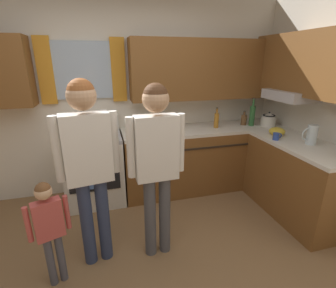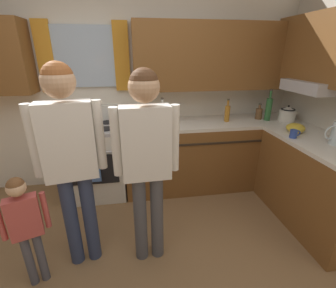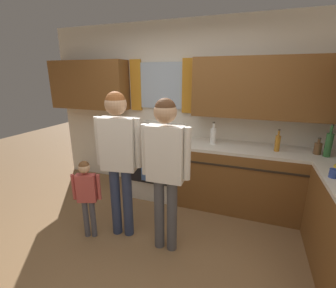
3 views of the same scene
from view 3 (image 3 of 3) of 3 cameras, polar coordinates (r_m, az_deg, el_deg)
The scene contains 12 objects.
ground_plane at distance 2.65m, azimuth -9.31°, elevation -27.46°, with size 12.00×12.00×0.00m, color olive.
back_wall_unit at distance 3.60m, azimuth 4.63°, elevation 10.44°, with size 4.60×0.42×2.60m.
kitchen_counter_run at distance 3.19m, azimuth 26.63°, elevation -11.07°, with size 2.27×1.87×0.90m.
stove_oven at distance 3.71m, azimuth -2.67°, elevation -5.12°, with size 0.71×0.67×1.10m.
bottle_oil_amber at distance 3.26m, azimuth 25.08°, elevation 0.25°, with size 0.06×0.06×0.29m.
bottle_milk_white at distance 3.32m, azimuth 10.93°, elevation 2.00°, with size 0.08×0.08×0.31m.
bottle_wine_green at distance 3.33m, azimuth 34.48°, elevation -0.07°, with size 0.08×0.08×0.39m.
bottle_squat_brown at distance 3.38m, azimuth 32.64°, elevation -0.84°, with size 0.08×0.08×0.21m.
mug_cobalt_blue at distance 2.71m, azimuth 35.37°, elevation -5.84°, with size 0.11×0.07×0.08m.
adult_holding_child at distance 2.59m, azimuth -11.95°, elevation -1.37°, with size 0.51×0.23×1.67m.
adult_in_plaid at distance 2.32m, azimuth -0.64°, elevation -3.86°, with size 0.51×0.22×1.63m.
small_child at distance 2.82m, azimuth -19.18°, elevation -10.66°, with size 0.30×0.16×0.94m.
Camera 3 is at (1.01, -1.64, 1.83)m, focal length 25.06 mm.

